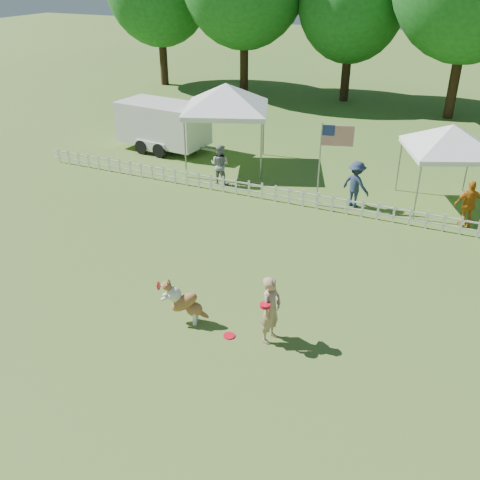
{
  "coord_description": "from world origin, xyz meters",
  "views": [
    {
      "loc": [
        4.73,
        -8.89,
        7.43
      ],
      "look_at": [
        -0.29,
        2.0,
        1.1
      ],
      "focal_mm": 40.0,
      "sensor_mm": 36.0,
      "label": 1
    }
  ],
  "objects_px": {
    "dog": "(185,302)",
    "flag_pole": "(319,166)",
    "canopy_tent_left": "(226,126)",
    "canopy_tent_right": "(446,167)",
    "handler": "(271,310)",
    "cargo_trailer": "(163,126)",
    "spectator_b": "(356,184)",
    "spectator_a": "(220,165)",
    "frisbee_on_turf": "(229,336)",
    "spectator_c": "(469,204)"
  },
  "relations": [
    {
      "from": "handler",
      "to": "canopy_tent_left",
      "type": "bearing_deg",
      "value": 39.52
    },
    {
      "from": "dog",
      "to": "spectator_b",
      "type": "bearing_deg",
      "value": 58.74
    },
    {
      "from": "handler",
      "to": "spectator_c",
      "type": "relative_size",
      "value": 1.04
    },
    {
      "from": "frisbee_on_turf",
      "to": "spectator_b",
      "type": "relative_size",
      "value": 0.17
    },
    {
      "from": "handler",
      "to": "cargo_trailer",
      "type": "distance_m",
      "value": 13.81
    },
    {
      "from": "spectator_c",
      "to": "spectator_a",
      "type": "bearing_deg",
      "value": -23.64
    },
    {
      "from": "canopy_tent_left",
      "to": "spectator_c",
      "type": "bearing_deg",
      "value": -32.46
    },
    {
      "from": "spectator_b",
      "to": "spectator_a",
      "type": "bearing_deg",
      "value": 25.52
    },
    {
      "from": "dog",
      "to": "flag_pole",
      "type": "distance_m",
      "value": 7.67
    },
    {
      "from": "frisbee_on_turf",
      "to": "flag_pole",
      "type": "height_order",
      "value": "flag_pole"
    },
    {
      "from": "canopy_tent_right",
      "to": "frisbee_on_turf",
      "type": "bearing_deg",
      "value": -132.87
    },
    {
      "from": "canopy_tent_left",
      "to": "flag_pole",
      "type": "relative_size",
      "value": 1.13
    },
    {
      "from": "canopy_tent_left",
      "to": "canopy_tent_right",
      "type": "height_order",
      "value": "canopy_tent_left"
    },
    {
      "from": "frisbee_on_turf",
      "to": "canopy_tent_right",
      "type": "distance_m",
      "value": 10.18
    },
    {
      "from": "handler",
      "to": "canopy_tent_left",
      "type": "xyz_separation_m",
      "value": [
        -5.77,
        9.67,
        0.81
      ]
    },
    {
      "from": "frisbee_on_turf",
      "to": "cargo_trailer",
      "type": "bearing_deg",
      "value": 127.88
    },
    {
      "from": "dog",
      "to": "flag_pole",
      "type": "xyz_separation_m",
      "value": [
        0.74,
        7.58,
        0.88
      ]
    },
    {
      "from": "canopy_tent_right",
      "to": "cargo_trailer",
      "type": "height_order",
      "value": "canopy_tent_right"
    },
    {
      "from": "handler",
      "to": "cargo_trailer",
      "type": "height_order",
      "value": "cargo_trailer"
    },
    {
      "from": "frisbee_on_turf",
      "to": "spectator_b",
      "type": "xyz_separation_m",
      "value": [
        0.77,
        8.13,
        0.78
      ]
    },
    {
      "from": "handler",
      "to": "canopy_tent_right",
      "type": "height_order",
      "value": "canopy_tent_right"
    },
    {
      "from": "frisbee_on_turf",
      "to": "canopy_tent_right",
      "type": "relative_size",
      "value": 0.1
    },
    {
      "from": "dog",
      "to": "canopy_tent_left",
      "type": "relative_size",
      "value": 0.34
    },
    {
      "from": "spectator_a",
      "to": "spectator_c",
      "type": "bearing_deg",
      "value": 179.02
    },
    {
      "from": "spectator_b",
      "to": "cargo_trailer",
      "type": "bearing_deg",
      "value": 8.95
    },
    {
      "from": "frisbee_on_turf",
      "to": "spectator_c",
      "type": "distance_m",
      "value": 9.16
    },
    {
      "from": "spectator_b",
      "to": "spectator_c",
      "type": "relative_size",
      "value": 1.04
    },
    {
      "from": "canopy_tent_right",
      "to": "spectator_c",
      "type": "xyz_separation_m",
      "value": [
        0.93,
        -1.46,
        -0.59
      ]
    },
    {
      "from": "frisbee_on_turf",
      "to": "flag_pole",
      "type": "bearing_deg",
      "value": 92.98
    },
    {
      "from": "dog",
      "to": "spectator_a",
      "type": "bearing_deg",
      "value": 93.35
    },
    {
      "from": "spectator_b",
      "to": "handler",
      "type": "bearing_deg",
      "value": 115.15
    },
    {
      "from": "frisbee_on_turf",
      "to": "spectator_b",
      "type": "bearing_deg",
      "value": 84.61
    },
    {
      "from": "handler",
      "to": "dog",
      "type": "height_order",
      "value": "handler"
    },
    {
      "from": "flag_pole",
      "to": "spectator_c",
      "type": "xyz_separation_m",
      "value": [
        4.7,
        0.4,
        -0.66
      ]
    },
    {
      "from": "handler",
      "to": "cargo_trailer",
      "type": "relative_size",
      "value": 0.33
    },
    {
      "from": "flag_pole",
      "to": "spectator_b",
      "type": "relative_size",
      "value": 1.8
    },
    {
      "from": "canopy_tent_left",
      "to": "canopy_tent_right",
      "type": "relative_size",
      "value": 1.18
    },
    {
      "from": "dog",
      "to": "spectator_a",
      "type": "relative_size",
      "value": 0.71
    },
    {
      "from": "canopy_tent_right",
      "to": "spectator_c",
      "type": "bearing_deg",
      "value": -80.86
    },
    {
      "from": "handler",
      "to": "flag_pole",
      "type": "distance_m",
      "value": 7.5
    },
    {
      "from": "canopy_tent_left",
      "to": "cargo_trailer",
      "type": "distance_m",
      "value": 3.48
    },
    {
      "from": "handler",
      "to": "spectator_a",
      "type": "height_order",
      "value": "handler"
    },
    {
      "from": "canopy_tent_right",
      "to": "canopy_tent_left",
      "type": "bearing_deg",
      "value": 153.6
    },
    {
      "from": "flag_pole",
      "to": "spectator_c",
      "type": "height_order",
      "value": "flag_pole"
    },
    {
      "from": "handler",
      "to": "dog",
      "type": "bearing_deg",
      "value": 104.77
    },
    {
      "from": "handler",
      "to": "spectator_a",
      "type": "bearing_deg",
      "value": 42.07
    },
    {
      "from": "handler",
      "to": "spectator_c",
      "type": "bearing_deg",
      "value": -15.2
    },
    {
      "from": "canopy_tent_right",
      "to": "spectator_c",
      "type": "height_order",
      "value": "canopy_tent_right"
    },
    {
      "from": "flag_pole",
      "to": "spectator_c",
      "type": "distance_m",
      "value": 4.77
    },
    {
      "from": "handler",
      "to": "flag_pole",
      "type": "height_order",
      "value": "flag_pole"
    }
  ]
}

